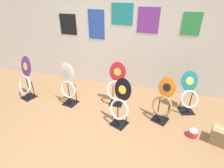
% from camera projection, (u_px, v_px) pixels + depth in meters
% --- Properties ---
extents(ground_plane, '(14.00, 14.00, 0.00)m').
position_uv_depth(ground_plane, '(78.00, 150.00, 2.75)').
color(ground_plane, '#8E6642').
extents(wall_back, '(8.00, 0.07, 2.60)m').
position_uv_depth(wall_back, '(115.00, 34.00, 4.03)').
color(wall_back, silver).
rests_on(wall_back, ground_plane).
extents(toilet_seat_display_crimson_swirl, '(0.43, 0.28, 0.93)m').
position_uv_depth(toilet_seat_display_crimson_swirl, '(117.00, 87.00, 3.68)').
color(toilet_seat_display_crimson_swirl, black).
rests_on(toilet_seat_display_crimson_swirl, ground_plane).
extents(toilet_seat_display_purple_note, '(0.47, 0.42, 0.97)m').
position_uv_depth(toilet_seat_display_purple_note, '(26.00, 78.00, 3.87)').
color(toilet_seat_display_purple_note, black).
rests_on(toilet_seat_display_purple_note, ground_plane).
extents(toilet_seat_display_orange_sun, '(0.43, 0.37, 0.88)m').
position_uv_depth(toilet_seat_display_orange_sun, '(163.00, 103.00, 3.20)').
color(toilet_seat_display_orange_sun, black).
rests_on(toilet_seat_display_orange_sun, ground_plane).
extents(toilet_seat_display_jazz_black, '(0.42, 0.37, 0.92)m').
position_uv_depth(toilet_seat_display_jazz_black, '(120.00, 104.00, 3.09)').
color(toilet_seat_display_jazz_black, black).
rests_on(toilet_seat_display_jazz_black, ground_plane).
extents(toilet_seat_display_white_plain, '(0.40, 0.33, 0.95)m').
position_uv_depth(toilet_seat_display_white_plain, '(68.00, 85.00, 3.64)').
color(toilet_seat_display_white_plain, black).
rests_on(toilet_seat_display_white_plain, ground_plane).
extents(toilet_seat_display_teal_sax, '(0.44, 0.45, 0.83)m').
position_uv_depth(toilet_seat_display_teal_sax, '(189.00, 95.00, 3.47)').
color(toilet_seat_display_teal_sax, black).
rests_on(toilet_seat_display_teal_sax, ground_plane).
extents(paint_can, '(0.17, 0.17, 0.13)m').
position_uv_depth(paint_can, '(193.00, 133.00, 2.99)').
color(paint_can, red).
rests_on(paint_can, ground_plane).
extents(storage_box, '(0.45, 0.36, 0.28)m').
position_uv_depth(storage_box, '(224.00, 137.00, 2.81)').
color(storage_box, '#93754C').
rests_on(storage_box, ground_plane).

